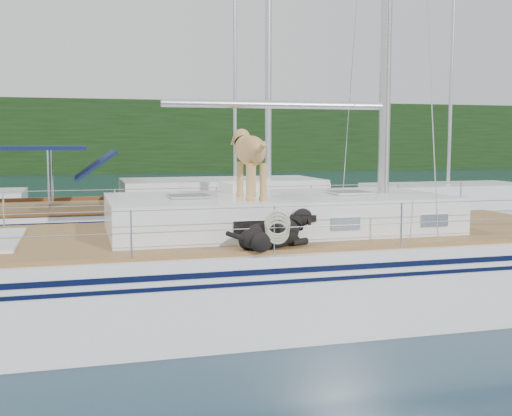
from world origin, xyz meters
name	(u,v)px	position (x,y,z in m)	size (l,w,h in m)	color
ground	(228,312)	(0.00, 0.00, 0.00)	(120.00, 120.00, 0.00)	black
tree_line	(105,137)	(0.00, 45.00, 3.00)	(90.00, 3.00, 6.00)	black
shore_bank	(105,165)	(0.00, 46.20, 0.60)	(92.00, 1.00, 1.20)	#595147
main_sailboat	(234,269)	(0.09, -0.01, 0.68)	(12.00, 3.93, 14.01)	white
neighbor_sailboat	(178,225)	(0.10, 5.87, 0.63)	(11.00, 3.50, 13.30)	white
bg_boat_center	(235,195)	(4.00, 16.00, 0.45)	(7.20, 3.00, 11.65)	white
bg_boat_east	(448,196)	(12.00, 13.00, 0.46)	(6.40, 3.00, 11.65)	white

